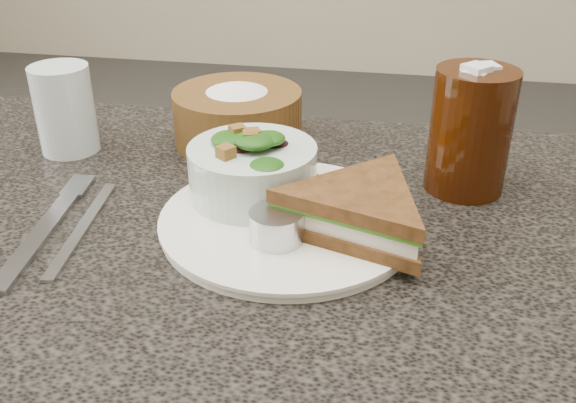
# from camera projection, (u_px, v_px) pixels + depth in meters

# --- Properties ---
(dinner_plate) EXTENTS (0.27, 0.27, 0.01)m
(dinner_plate) POSITION_uv_depth(u_px,v_px,m) (288.00, 221.00, 0.68)
(dinner_plate) COLOR silver
(dinner_plate) RESTS_ON dining_table
(sandwich) EXTENTS (0.23, 0.23, 0.05)m
(sandwich) POSITION_uv_depth(u_px,v_px,m) (360.00, 210.00, 0.64)
(sandwich) COLOR brown
(sandwich) RESTS_ON dinner_plate
(salad_bowl) EXTENTS (0.18, 0.18, 0.08)m
(salad_bowl) POSITION_uv_depth(u_px,v_px,m) (252.00, 162.00, 0.70)
(salad_bowl) COLOR silver
(salad_bowl) RESTS_ON dinner_plate
(dressing_ramekin) EXTENTS (0.07, 0.07, 0.03)m
(dressing_ramekin) POSITION_uv_depth(u_px,v_px,m) (277.00, 226.00, 0.63)
(dressing_ramekin) COLOR #B0B2B7
(dressing_ramekin) RESTS_ON dinner_plate
(orange_wedge) EXTENTS (0.08, 0.08, 0.03)m
(orange_wedge) POSITION_uv_depth(u_px,v_px,m) (310.00, 179.00, 0.73)
(orange_wedge) COLOR #FB5B07
(orange_wedge) RESTS_ON dinner_plate
(fork) EXTENTS (0.04, 0.21, 0.01)m
(fork) POSITION_uv_depth(u_px,v_px,m) (42.00, 232.00, 0.67)
(fork) COLOR #A4A8B1
(fork) RESTS_ON dining_table
(knife) EXTENTS (0.04, 0.20, 0.00)m
(knife) POSITION_uv_depth(u_px,v_px,m) (83.00, 227.00, 0.68)
(knife) COLOR #AFB1B7
(knife) RESTS_ON dining_table
(bread_basket) EXTENTS (0.22, 0.22, 0.10)m
(bread_basket) POSITION_uv_depth(u_px,v_px,m) (237.00, 108.00, 0.86)
(bread_basket) COLOR brown
(bread_basket) RESTS_ON dining_table
(cola_glass) EXTENTS (0.11, 0.11, 0.16)m
(cola_glass) POSITION_uv_depth(u_px,v_px,m) (471.00, 126.00, 0.73)
(cola_glass) COLOR black
(cola_glass) RESTS_ON dining_table
(water_glass) EXTENTS (0.10, 0.10, 0.11)m
(water_glass) POSITION_uv_depth(u_px,v_px,m) (65.00, 109.00, 0.83)
(water_glass) COLOR silver
(water_glass) RESTS_ON dining_table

